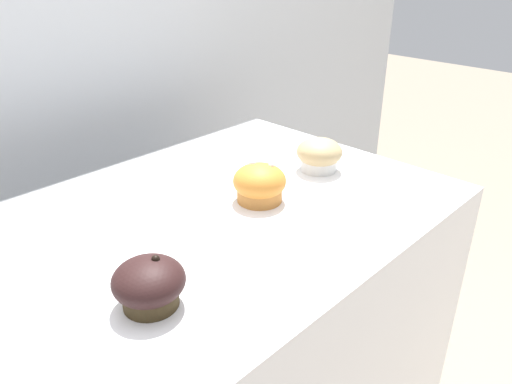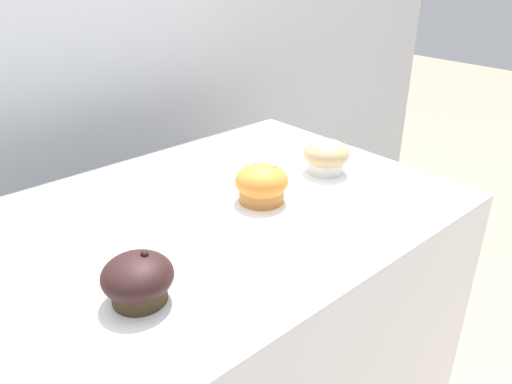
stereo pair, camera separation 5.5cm
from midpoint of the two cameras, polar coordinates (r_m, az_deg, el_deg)
wall_back at (r=1.40m, az=-24.24°, el=3.59°), size 3.20×0.10×1.80m
muffin_front_center at (r=1.08m, az=5.80°, el=4.25°), size 0.10×0.10×0.07m
muffin_back_left at (r=0.94m, az=-1.26°, el=0.90°), size 0.10×0.10×0.08m
muffin_back_right at (r=0.70m, az=-14.37°, el=-10.19°), size 0.10×0.10×0.07m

